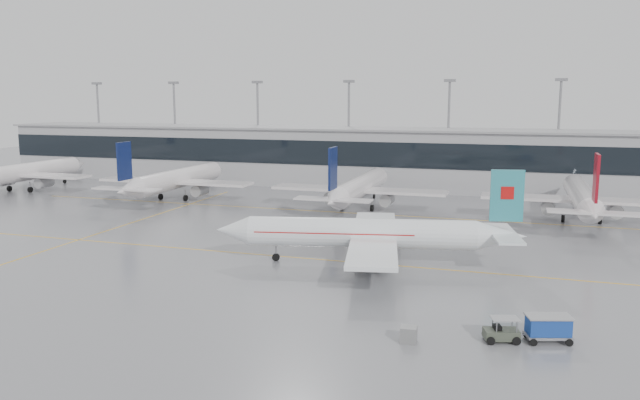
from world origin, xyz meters
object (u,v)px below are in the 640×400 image
(baggage_tug, at_px, (501,333))
(gse_unit, at_px, (409,334))
(air_canada_jet, at_px, (372,234))
(baggage_cart, at_px, (548,327))

(baggage_tug, height_order, gse_unit, baggage_tug)
(air_canada_jet, bearing_deg, baggage_cart, 123.00)
(baggage_tug, distance_m, gse_unit, 7.22)
(air_canada_jet, distance_m, baggage_cart, 26.01)
(baggage_cart, distance_m, gse_unit, 10.84)
(baggage_tug, xyz_separation_m, gse_unit, (-6.84, -2.34, -0.05))
(baggage_tug, xyz_separation_m, baggage_cart, (3.45, 1.04, 0.56))
(baggage_tug, relative_size, gse_unit, 3.20)
(baggage_cart, bearing_deg, air_canada_jet, 117.70)
(air_canada_jet, distance_m, baggage_tug, 24.61)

